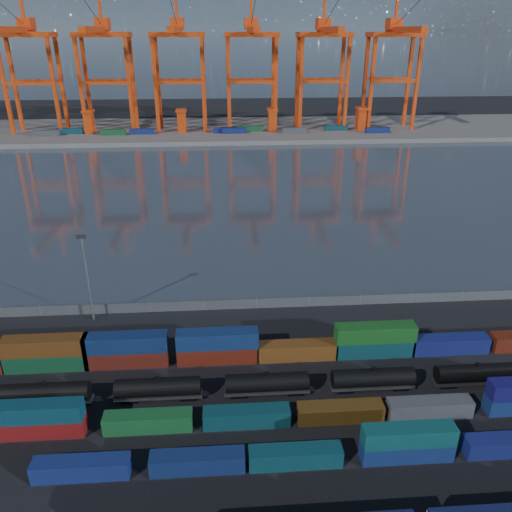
{
  "coord_description": "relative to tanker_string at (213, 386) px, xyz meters",
  "views": [
    {
      "loc": [
        -5.84,
        -54.01,
        48.15
      ],
      "look_at": [
        0.0,
        30.0,
        10.0
      ],
      "focal_mm": 35.0,
      "sensor_mm": 36.0,
      "label": 1
    }
  ],
  "objects": [
    {
      "name": "tanker_string",
      "position": [
        0.0,
        0.0,
        0.0
      ],
      "size": [
        89.91,
        2.67,
        3.81
      ],
      "color": "black",
      "rests_on": "ground"
    },
    {
      "name": "container_row_mid",
      "position": [
        0.66,
        -5.84,
        -0.24
      ],
      "size": [
        140.36,
        2.35,
        5.01
      ],
      "color": "#434748",
      "rests_on": "ground"
    },
    {
      "name": "quay_containers",
      "position": [
        -2.95,
        192.03,
        1.39
      ],
      "size": [
        172.58,
        10.99,
        2.6
      ],
      "color": "navy",
      "rests_on": "far_quay"
    },
    {
      "name": "far_quay",
      "position": [
        8.04,
        206.57,
        -0.91
      ],
      "size": [
        700.0,
        70.0,
        2.0
      ],
      "primitive_type": "cube",
      "color": "#514F4C",
      "rests_on": "ground"
    },
    {
      "name": "ground",
      "position": [
        8.04,
        -3.43,
        -1.91
      ],
      "size": [
        700.0,
        700.0,
        0.0
      ],
      "primitive_type": "plane",
      "color": "black",
      "rests_on": "ground"
    },
    {
      "name": "container_row_south",
      "position": [
        1.45,
        -13.02,
        -0.24
      ],
      "size": [
        139.24,
        2.3,
        4.91
      ],
      "color": "#3A3C3F",
      "rests_on": "ground"
    },
    {
      "name": "gantry_cranes",
      "position": [
        0.54,
        199.79,
        39.21
      ],
      "size": [
        200.8,
        49.54,
        67.09
      ],
      "color": "red",
      "rests_on": "ground"
    },
    {
      "name": "container_row_north",
      "position": [
        -0.81,
        8.46,
        0.22
      ],
      "size": [
        142.48,
        2.61,
        5.56
      ],
      "color": "navy",
      "rests_on": "ground"
    },
    {
      "name": "straddle_carriers",
      "position": [
        5.54,
        196.57,
        5.91
      ],
      "size": [
        140.0,
        7.0,
        11.1
      ],
      "color": "red",
      "rests_on": "far_quay"
    },
    {
      "name": "waterfront_fence",
      "position": [
        8.04,
        24.57,
        -0.91
      ],
      "size": [
        160.12,
        0.12,
        2.2
      ],
      "color": "#595B5E",
      "rests_on": "ground"
    },
    {
      "name": "harbor_water",
      "position": [
        8.04,
        101.57,
        -1.9
      ],
      "size": [
        700.0,
        700.0,
        0.0
      ],
      "primitive_type": "plane",
      "color": "#2F3A45",
      "rests_on": "ground"
    },
    {
      "name": "yard_light_mast",
      "position": [
        -21.96,
        22.57,
        7.38
      ],
      "size": [
        1.6,
        0.4,
        16.6
      ],
      "color": "slate",
      "rests_on": "ground"
    }
  ]
}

